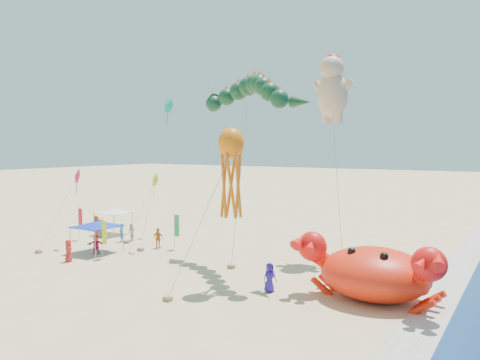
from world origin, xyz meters
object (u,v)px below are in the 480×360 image
object	(u,v)px
dragon_kite	(245,98)
canopy_white	(114,211)
canopy_blue	(97,224)
octopus_kite	(231,166)
cherub_kite	(332,87)
crab_inflatable	(374,272)

from	to	relation	value
dragon_kite	canopy_white	world-z (taller)	dragon_kite
dragon_kite	canopy_white	size ratio (longest dim) A/B	4.40
canopy_blue	canopy_white	size ratio (longest dim) A/B	1.14
octopus_kite	canopy_blue	bearing A→B (deg)	172.04
cherub_kite	octopus_kite	bearing A→B (deg)	-102.84
canopy_blue	dragon_kite	bearing A→B (deg)	13.26
cherub_kite	canopy_blue	bearing A→B (deg)	-153.43
cherub_kite	canopy_blue	size ratio (longest dim) A/B	4.52
canopy_white	octopus_kite	bearing A→B (deg)	-23.31
crab_inflatable	canopy_blue	distance (m)	23.43
dragon_kite	octopus_kite	world-z (taller)	dragon_kite
dragon_kite	canopy_white	xyz separation A→B (m)	(-17.95, 3.51, -10.07)
crab_inflatable	canopy_blue	xyz separation A→B (m)	(-23.42, -0.22, 0.76)
octopus_kite	cherub_kite	bearing A→B (deg)	77.16
canopy_white	dragon_kite	bearing A→B (deg)	-11.07
canopy_blue	canopy_white	bearing A→B (deg)	127.86
canopy_blue	octopus_kite	bearing A→B (deg)	-7.96
cherub_kite	canopy_white	xyz separation A→B (m)	(-22.50, -2.17, -11.22)
dragon_kite	cherub_kite	world-z (taller)	cherub_kite
cherub_kite	crab_inflatable	bearing A→B (deg)	-54.71
canopy_blue	crab_inflatable	bearing A→B (deg)	0.54
crab_inflatable	cherub_kite	xyz separation A→B (m)	(-6.01, 8.49, 11.97)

